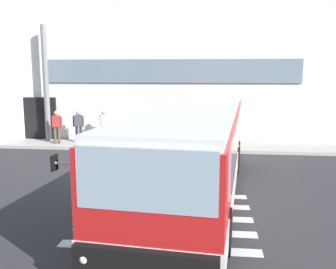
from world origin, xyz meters
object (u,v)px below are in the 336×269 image
object	(u,v)px
passenger_near_column	(57,125)
passenger_at_curb_edge	(104,124)
passenger_by_doorway	(79,125)
entry_support_column	(46,84)
bus_main_foreground	(194,151)

from	to	relation	value
passenger_near_column	passenger_at_curb_edge	size ratio (longest dim) A/B	1.00
passenger_near_column	passenger_at_curb_edge	bearing A→B (deg)	12.71
passenger_near_column	passenger_at_curb_edge	world-z (taller)	same
passenger_near_column	passenger_by_doorway	world-z (taller)	same
entry_support_column	passenger_at_curb_edge	bearing A→B (deg)	-5.06
bus_main_foreground	passenger_at_curb_edge	size ratio (longest dim) A/B	7.07
bus_main_foreground	passenger_at_curb_edge	distance (m)	8.78
passenger_near_column	passenger_by_doorway	size ratio (longest dim) A/B	1.00
passenger_near_column	passenger_by_doorway	bearing A→B (deg)	22.40
entry_support_column	passenger_at_curb_edge	xyz separation A→B (m)	(3.10, -0.27, -2.03)
passenger_by_doorway	passenger_at_curb_edge	world-z (taller)	same
entry_support_column	bus_main_foreground	size ratio (longest dim) A/B	0.51
passenger_near_column	bus_main_foreground	bearing A→B (deg)	-42.96
bus_main_foreground	passenger_by_doorway	size ratio (longest dim) A/B	7.07
passenger_by_doorway	entry_support_column	bearing A→B (deg)	168.12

